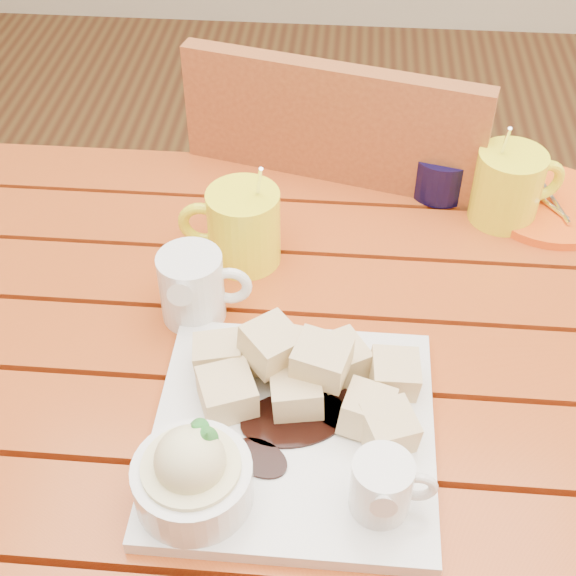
# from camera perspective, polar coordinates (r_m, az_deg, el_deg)

# --- Properties ---
(table) EXTENTS (1.20, 0.79, 0.75)m
(table) POSITION_cam_1_polar(r_m,az_deg,el_deg) (1.02, -0.11, -8.40)
(table) COLOR #9C3714
(table) RESTS_ON ground
(dessert_plate) EXTENTS (0.29, 0.29, 0.12)m
(dessert_plate) POSITION_cam_1_polar(r_m,az_deg,el_deg) (0.82, -0.85, -10.13)
(dessert_plate) COLOR white
(dessert_plate) RESTS_ON table
(coffee_mug_left) EXTENTS (0.13, 0.09, 0.15)m
(coffee_mug_left) POSITION_cam_1_polar(r_m,az_deg,el_deg) (1.02, -3.33, 4.44)
(coffee_mug_left) COLOR #FEF520
(coffee_mug_left) RESTS_ON table
(coffee_mug_right) EXTENTS (0.13, 0.09, 0.15)m
(coffee_mug_right) POSITION_cam_1_polar(r_m,az_deg,el_deg) (1.13, 15.48, 7.06)
(coffee_mug_right) COLOR #FEF520
(coffee_mug_right) RESTS_ON table
(cream_pitcher) EXTENTS (0.11, 0.09, 0.09)m
(cream_pitcher) POSITION_cam_1_polar(r_m,az_deg,el_deg) (0.95, -6.73, 0.14)
(cream_pitcher) COLOR white
(cream_pitcher) RESTS_ON table
(sugar_caddy) EXTENTS (0.09, 0.09, 0.09)m
(sugar_caddy) POSITION_cam_1_polar(r_m,az_deg,el_deg) (1.17, 10.90, 8.10)
(sugar_caddy) COLOR black
(sugar_caddy) RESTS_ON table
(orange_saucer) EXTENTS (0.19, 0.19, 0.02)m
(orange_saucer) POSITION_cam_1_polar(r_m,az_deg,el_deg) (1.19, 18.17, 5.65)
(orange_saucer) COLOR #FD5A16
(orange_saucer) RESTS_ON table
(chair_far) EXTENTS (0.53, 0.53, 0.93)m
(chair_far) POSITION_cam_1_polar(r_m,az_deg,el_deg) (1.43, 3.94, 2.81)
(chair_far) COLOR brown
(chair_far) RESTS_ON ground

